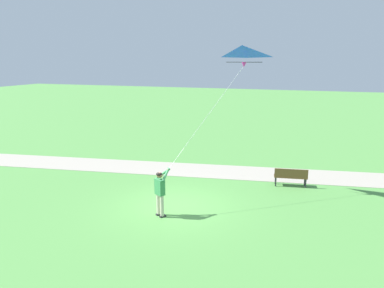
{
  "coord_description": "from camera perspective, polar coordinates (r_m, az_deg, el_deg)",
  "views": [
    {
      "loc": [
        12.61,
        5.05,
        5.76
      ],
      "look_at": [
        0.51,
        0.91,
        2.77
      ],
      "focal_mm": 33.75,
      "sensor_mm": 36.0,
      "label": 1
    }
  ],
  "objects": [
    {
      "name": "walkway_path",
      "position": [
        19.05,
        8.82,
        -4.56
      ],
      "size": [
        7.13,
        32.0,
        0.02
      ],
      "primitive_type": "cube",
      "rotation": [
        0.0,
        0.0,
        0.15
      ],
      "color": "#ADA393",
      "rests_on": "ground"
    },
    {
      "name": "park_bench_near_walkway",
      "position": [
        17.38,
        15.34,
        -4.88
      ],
      "size": [
        0.66,
        1.55,
        0.88
      ],
      "color": "brown",
      "rests_on": "ground"
    },
    {
      "name": "ground_plane",
      "position": [
        14.75,
        -2.74,
        -9.82
      ],
      "size": [
        120.0,
        120.0,
        0.0
      ],
      "primitive_type": "plane",
      "color": "#569947"
    },
    {
      "name": "person_kite_flyer",
      "position": [
        13.57,
        -5.03,
        -7.19
      ],
      "size": [
        0.62,
        0.54,
        1.83
      ],
      "color": "#232328",
      "rests_on": "ground"
    },
    {
      "name": "flying_kite",
      "position": [
        15.22,
        7.85,
        13.31
      ],
      "size": [
        3.48,
        2.92,
        4.4
      ],
      "color": "blue"
    }
  ]
}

